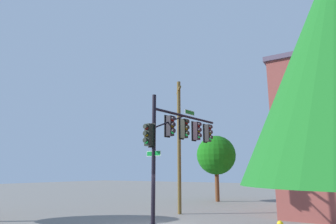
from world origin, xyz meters
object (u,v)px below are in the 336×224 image
Objects in this scene: signal_pole_assembly at (178,135)px; brick_building at (336,139)px; tree_mid at (216,155)px; utility_pole at (179,142)px.

brick_building is (8.41, -7.45, 0.17)m from signal_pole_assembly.
tree_mid is 0.59× the size of brick_building.
signal_pole_assembly is at bearing -151.69° from utility_pole.
utility_pole is (2.90, 1.56, -0.05)m from signal_pole_assembly.
utility_pole is at bearing 121.47° from brick_building.
utility_pole reaches higher than signal_pole_assembly.
tree_mid is (11.69, 2.49, -0.46)m from signal_pole_assembly.
signal_pole_assembly is at bearing -167.95° from tree_mid.
signal_pole_assembly is 11.24m from brick_building.
brick_building is at bearing -58.53° from utility_pole.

